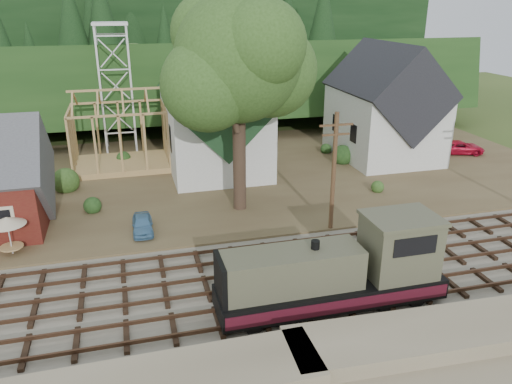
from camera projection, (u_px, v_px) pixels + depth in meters
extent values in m
plane|color=#384C1E|center=(246.00, 287.00, 26.59)|extent=(140.00, 140.00, 0.00)
cube|color=#726B5B|center=(246.00, 286.00, 26.56)|extent=(64.00, 11.00, 0.16)
cube|color=brown|center=(196.00, 177.00, 42.77)|extent=(64.00, 26.00, 0.30)
cube|color=#1E3F19|center=(169.00, 119.00, 64.47)|extent=(70.00, 28.96, 12.74)
cube|color=black|center=(159.00, 97.00, 78.91)|extent=(80.00, 20.00, 12.00)
cube|color=silver|center=(214.00, 132.00, 43.85)|extent=(8.00, 12.00, 6.40)
cube|color=#1B3D20|center=(213.00, 95.00, 42.70)|extent=(8.40, 12.96, 8.40)
cube|color=silver|center=(226.00, 82.00, 36.57)|extent=(2.40, 2.40, 4.00)
cone|color=#1B3D20|center=(225.00, 35.00, 35.39)|extent=(5.37, 5.37, 2.60)
cube|color=silver|center=(384.00, 123.00, 46.78)|extent=(8.00, 10.00, 6.40)
cube|color=black|center=(387.00, 89.00, 45.63)|extent=(8.40, 10.80, 8.40)
cube|color=tan|center=(123.00, 164.00, 44.80)|extent=(8.00, 6.00, 0.50)
cube|color=tan|center=(116.00, 90.00, 42.41)|extent=(8.00, 0.18, 0.18)
cube|color=silver|center=(101.00, 92.00, 46.55)|extent=(0.18, 0.18, 12.00)
cube|color=silver|center=(132.00, 91.00, 47.22)|extent=(0.18, 0.18, 12.00)
cube|color=silver|center=(102.00, 87.00, 49.07)|extent=(0.18, 0.18, 12.00)
cube|color=silver|center=(131.00, 86.00, 49.74)|extent=(0.18, 0.18, 12.00)
cube|color=silver|center=(110.00, 23.00, 45.99)|extent=(3.20, 3.20, 0.25)
cylinder|color=#38281E|center=(239.00, 155.00, 34.55)|extent=(0.90, 0.90, 8.00)
sphere|color=#2F4C1C|center=(238.00, 58.00, 32.21)|extent=(8.40, 8.40, 8.40)
sphere|color=#2F4C1C|center=(271.00, 71.00, 34.07)|extent=(6.40, 6.40, 6.40)
sphere|color=#2F4C1C|center=(207.00, 85.00, 31.50)|extent=(6.00, 6.00, 6.00)
cylinder|color=#4C331E|center=(333.00, 175.00, 31.52)|extent=(0.28, 0.28, 8.00)
cube|color=#4C331E|center=(336.00, 125.00, 30.37)|extent=(2.20, 0.12, 0.12)
cube|color=#4C331E|center=(336.00, 135.00, 30.59)|extent=(1.80, 0.12, 0.12)
cube|color=black|center=(330.00, 303.00, 24.62)|extent=(11.09, 2.31, 0.32)
cube|color=black|center=(331.00, 291.00, 24.37)|extent=(11.09, 2.68, 1.02)
cube|color=#504F3A|center=(292.00, 270.00, 23.35)|extent=(6.65, 2.12, 1.94)
cube|color=#504F3A|center=(399.00, 246.00, 24.49)|extent=(3.33, 2.59, 2.96)
cube|color=#504F3A|center=(403.00, 218.00, 23.95)|extent=(3.51, 2.77, 0.18)
cube|color=black|center=(415.00, 246.00, 23.08)|extent=(2.22, 0.06, 0.92)
cube|color=#460F1B|center=(342.00, 306.00, 23.14)|extent=(11.09, 0.04, 0.65)
cube|color=#460F1B|center=(320.00, 277.00, 25.59)|extent=(11.09, 0.04, 0.65)
cylinder|color=black|center=(315.00, 247.00, 23.23)|extent=(0.41, 0.41, 0.65)
imported|color=#5183AD|center=(142.00, 224.00, 32.06)|extent=(1.33, 3.22, 1.09)
imported|color=red|center=(460.00, 147.00, 48.54)|extent=(4.89, 3.39, 1.24)
cylinder|color=silver|center=(10.00, 237.00, 29.15)|extent=(0.10, 0.10, 2.10)
cylinder|color=tan|center=(12.00, 247.00, 29.37)|extent=(1.34, 1.34, 0.08)
cone|color=beige|center=(7.00, 221.00, 28.77)|extent=(2.10, 2.10, 0.48)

